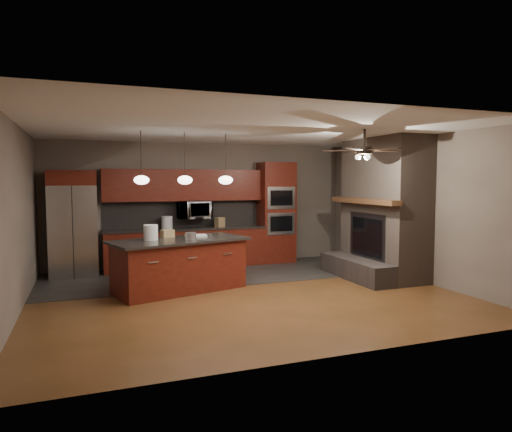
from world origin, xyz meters
name	(u,v)px	position (x,y,z in m)	size (l,w,h in m)	color
ground	(246,294)	(0.00, 0.00, 0.00)	(7.00, 7.00, 0.00)	brown
ceiling	(246,130)	(0.00, 0.00, 2.80)	(7.00, 6.00, 0.02)	white
back_wall	(204,204)	(0.00, 3.00, 1.40)	(7.00, 0.02, 2.80)	slate
right_wall	(414,209)	(3.50, 0.00, 1.40)	(0.02, 6.00, 2.80)	slate
left_wall	(16,219)	(-3.50, 0.00, 1.40)	(0.02, 6.00, 2.80)	slate
slate_tile_patch	(218,274)	(0.00, 1.80, 0.01)	(7.00, 2.40, 0.01)	#2E2B29
fireplace_column	(382,213)	(3.04, 0.40, 1.30)	(1.30, 2.10, 2.80)	brown
back_cabinetry	(186,228)	(-0.48, 2.74, 0.89)	(3.59, 0.64, 2.20)	#5D2111
oven_tower	(276,213)	(1.70, 2.69, 1.19)	(0.80, 0.63, 2.38)	#5D2111
microwave	(194,210)	(-0.27, 2.75, 1.30)	(0.73, 0.41, 0.50)	silver
refrigerator	(73,224)	(-2.81, 2.62, 1.08)	(0.93, 0.75, 2.15)	silver
kitchen_island	(180,265)	(-1.02, 0.65, 0.46)	(2.57, 1.68, 0.92)	#5D2111
white_bucket	(151,232)	(-1.51, 0.69, 1.05)	(0.25, 0.25, 0.27)	white
paint_can	(191,236)	(-0.85, 0.49, 0.98)	(0.19, 0.19, 0.13)	silver
paint_tray	(196,236)	(-0.67, 0.88, 0.94)	(0.37, 0.26, 0.04)	white
cardboard_box	(168,234)	(-1.17, 0.98, 0.99)	(0.22, 0.16, 0.14)	#A68955
counter_bucket	(167,222)	(-0.90, 2.70, 1.04)	(0.24, 0.24, 0.27)	silver
counter_box	(220,222)	(0.29, 2.65, 1.01)	(0.19, 0.15, 0.22)	olive
pendant_left	(142,180)	(-1.65, 0.70, 1.96)	(0.26, 0.26, 0.92)	black
pendant_center	(185,180)	(-0.90, 0.70, 1.96)	(0.26, 0.26, 0.92)	black
pendant_right	(226,180)	(-0.15, 0.70, 1.96)	(0.26, 0.26, 0.92)	black
ceiling_fan	(364,150)	(1.80, -0.80, 2.46)	(1.27, 1.33, 0.41)	black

